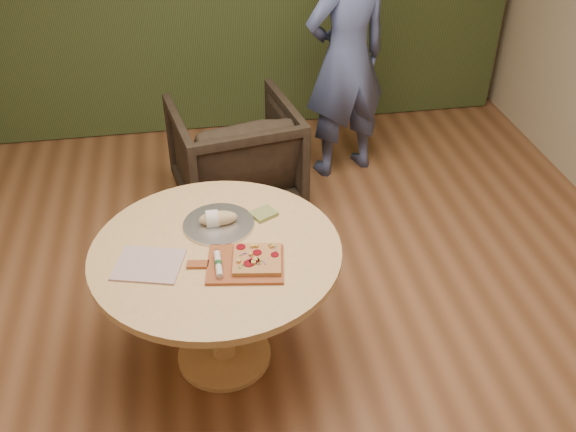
% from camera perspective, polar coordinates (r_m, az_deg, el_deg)
% --- Properties ---
extents(room_shell, '(5.04, 6.04, 2.84)m').
position_cam_1_polar(room_shell, '(2.62, -0.72, 6.90)').
color(room_shell, brown).
rests_on(room_shell, ground).
extents(pedestal_table, '(1.21, 1.21, 0.75)m').
position_cam_1_polar(pedestal_table, '(3.17, -6.28, -4.88)').
color(pedestal_table, '#DDAE71').
rests_on(pedestal_table, ground).
extents(pizza_paddle, '(0.47, 0.33, 0.01)m').
position_cam_1_polar(pizza_paddle, '(2.97, -4.00, -4.29)').
color(pizza_paddle, brown).
rests_on(pizza_paddle, pedestal_table).
extents(flatbread_pizza, '(0.25, 0.25, 0.04)m').
position_cam_1_polar(flatbread_pizza, '(2.96, -2.77, -3.85)').
color(flatbread_pizza, '#BA8348').
rests_on(flatbread_pizza, pizza_paddle).
extents(cutlery_roll, '(0.03, 0.20, 0.03)m').
position_cam_1_polar(cutlery_roll, '(2.95, -6.21, -4.26)').
color(cutlery_roll, beige).
rests_on(cutlery_roll, pizza_paddle).
extents(newspaper, '(0.36, 0.32, 0.01)m').
position_cam_1_polar(newspaper, '(3.03, -12.26, -4.24)').
color(newspaper, silver).
rests_on(newspaper, pedestal_table).
extents(serving_tray, '(0.36, 0.36, 0.02)m').
position_cam_1_polar(serving_tray, '(3.23, -6.18, -0.72)').
color(serving_tray, silver).
rests_on(serving_tray, pedestal_table).
extents(bread_roll, '(0.19, 0.09, 0.09)m').
position_cam_1_polar(bread_roll, '(3.21, -6.38, -0.22)').
color(bread_roll, tan).
rests_on(bread_roll, serving_tray).
extents(green_packet, '(0.15, 0.14, 0.02)m').
position_cam_1_polar(green_packet, '(3.28, -2.18, 0.20)').
color(green_packet, '#5D6C30').
rests_on(green_packet, pedestal_table).
extents(armchair, '(0.94, 0.89, 0.84)m').
position_cam_1_polar(armchair, '(4.54, -4.74, 5.88)').
color(armchair, black).
rests_on(armchair, ground).
extents(person_standing, '(0.76, 0.61, 1.82)m').
position_cam_1_polar(person_standing, '(4.74, 5.22, 13.76)').
color(person_standing, '#465589').
rests_on(person_standing, ground).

